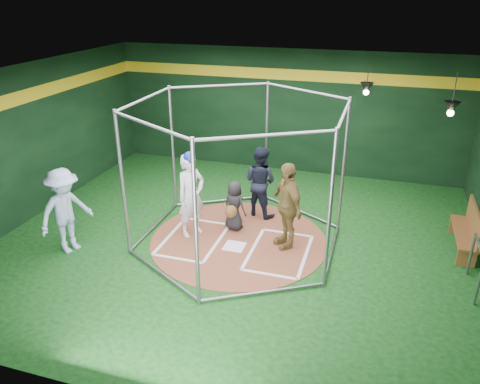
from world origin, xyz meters
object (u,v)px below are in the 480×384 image
(visitor_leopard, at_px, (287,205))
(dugout_bench, at_px, (468,229))
(umpire, at_px, (260,181))
(batter_figure, at_px, (191,194))

(visitor_leopard, xyz_separation_m, dugout_bench, (3.62, 0.95, -0.46))
(visitor_leopard, distance_m, umpire, 1.54)
(batter_figure, bearing_deg, umpire, 49.57)
(batter_figure, height_order, visitor_leopard, batter_figure)
(umpire, height_order, dugout_bench, umpire)
(batter_figure, height_order, dugout_bench, batter_figure)
(batter_figure, bearing_deg, visitor_leopard, 3.24)
(umpire, bearing_deg, dugout_bench, -164.05)
(visitor_leopard, bearing_deg, dugout_bench, 66.23)
(visitor_leopard, height_order, umpire, visitor_leopard)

